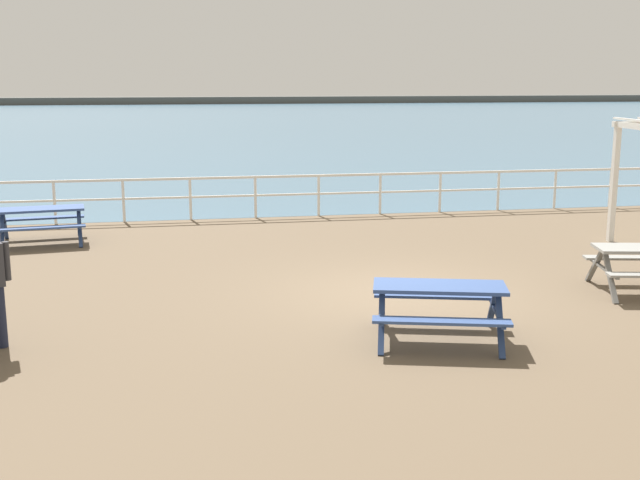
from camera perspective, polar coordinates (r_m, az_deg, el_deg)
The scene contains 6 objects.
ground_plane at distance 13.47m, azimuth 5.75°, elevation -4.26°, with size 30.00×24.00×0.20m, color brown.
sea_band at distance 65.39m, azimuth -7.15°, elevation 8.40°, with size 142.00×90.00×0.01m, color #476B84.
distant_shoreline at distance 108.31m, azimuth -8.47°, elevation 9.60°, with size 142.00×6.00×1.80m, color #4C4C47.
seaward_railing at distance 20.71m, azimuth -0.10°, elevation 3.76°, with size 23.07×0.07×1.08m.
picnic_table_near_right at distance 18.32m, azimuth -19.25°, elevation 1.58°, with size 1.98×1.74×0.80m.
picnic_table_far_left at distance 11.09m, azimuth 8.49°, elevation -4.13°, with size 2.13×1.92×0.80m.
Camera 1 is at (-3.62, -12.44, 3.57)m, focal length 44.90 mm.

